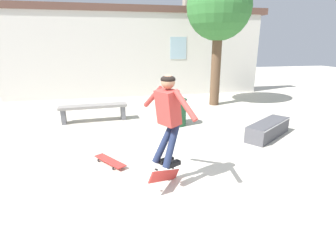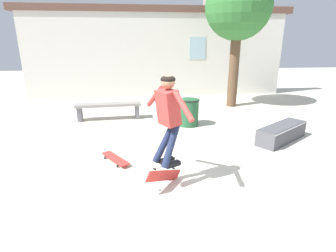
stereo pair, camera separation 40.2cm
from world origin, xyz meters
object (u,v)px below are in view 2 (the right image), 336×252
at_px(park_bench, 109,107).
at_px(skateboard_flipping, 164,175).
at_px(tree_right, 238,8).
at_px(skater, 168,113).
at_px(skate_ledge, 282,133).
at_px(trash_bin, 189,112).
at_px(skateboard_resting, 115,158).

bearing_deg(park_bench, skateboard_flipping, -76.86).
bearing_deg(skateboard_flipping, tree_right, 14.75).
bearing_deg(skateboard_flipping, park_bench, 61.15).
distance_m(skater, skateboard_flipping, 1.02).
relative_size(park_bench, skate_ledge, 1.25).
height_order(skate_ledge, trash_bin, trash_bin).
distance_m(park_bench, skate_ledge, 4.86).
height_order(tree_right, skateboard_resting, tree_right).
relative_size(trash_bin, skateboard_flipping, 1.20).
bearing_deg(park_bench, skateboard_resting, -86.26).
bearing_deg(skater, park_bench, 81.42).
bearing_deg(skateboard_flipping, skater, 1.19).
distance_m(skate_ledge, skateboard_resting, 3.92).
xyz_separation_m(park_bench, skateboard_resting, (0.43, -3.07, -0.30)).
distance_m(tree_right, skateboard_flipping, 6.96).
bearing_deg(skateboard_flipping, skateboard_resting, 83.08).
relative_size(park_bench, skateboard_resting, 2.55).
relative_size(park_bench, skater, 1.37).
bearing_deg(trash_bin, skate_ledge, -36.07).
bearing_deg(skate_ledge, trash_bin, 108.99).
relative_size(tree_right, skateboard_resting, 5.84).
relative_size(park_bench, trash_bin, 2.60).
height_order(skater, skateboard_flipping, skater).
bearing_deg(park_bench, trash_bin, -25.08).
height_order(tree_right, skateboard_flipping, tree_right).
height_order(trash_bin, skateboard_resting, trash_bin).
distance_m(trash_bin, skater, 3.40).
distance_m(skate_ledge, skater, 3.53).
height_order(skate_ledge, skater, skater).
distance_m(park_bench, skateboard_flipping, 4.32).
xyz_separation_m(skater, skateboard_resting, (-0.93, 0.97, -1.15)).
xyz_separation_m(tree_right, park_bench, (-4.31, -1.31, -2.97)).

